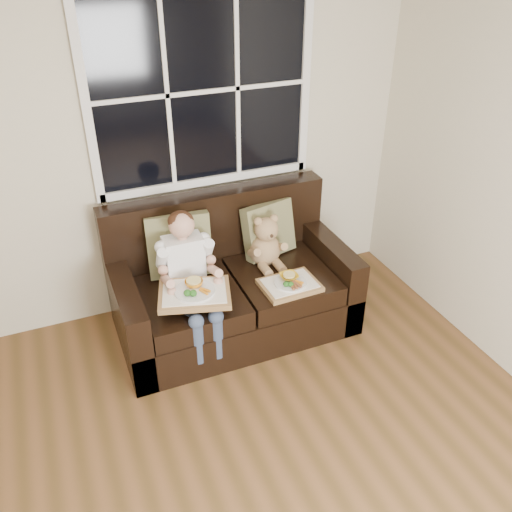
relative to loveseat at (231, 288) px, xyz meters
name	(u,v)px	position (x,y,z in m)	size (l,w,h in m)	color
room_walls	(236,350)	(-0.70, -2.02, 1.28)	(4.52, 5.02, 2.71)	beige
window_back	(203,91)	(0.00, 0.46, 1.34)	(1.62, 0.04, 1.37)	black
loveseat	(231,288)	(0.00, 0.00, 0.00)	(1.70, 0.92, 0.96)	black
pillow_left	(179,245)	(-0.33, 0.15, 0.37)	(0.48, 0.28, 0.46)	olive
pillow_right	(269,229)	(0.37, 0.15, 0.35)	(0.44, 0.28, 0.42)	olive
child	(188,268)	(-0.34, -0.12, 0.34)	(0.39, 0.60, 0.87)	white
teddy_bear	(266,244)	(0.29, 0.02, 0.31)	(0.24, 0.30, 0.41)	#9A8051
tray_left	(194,293)	(-0.36, -0.31, 0.27)	(0.54, 0.47, 0.11)	olive
tray_right	(290,284)	(0.32, -0.34, 0.17)	(0.41, 0.31, 0.09)	olive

